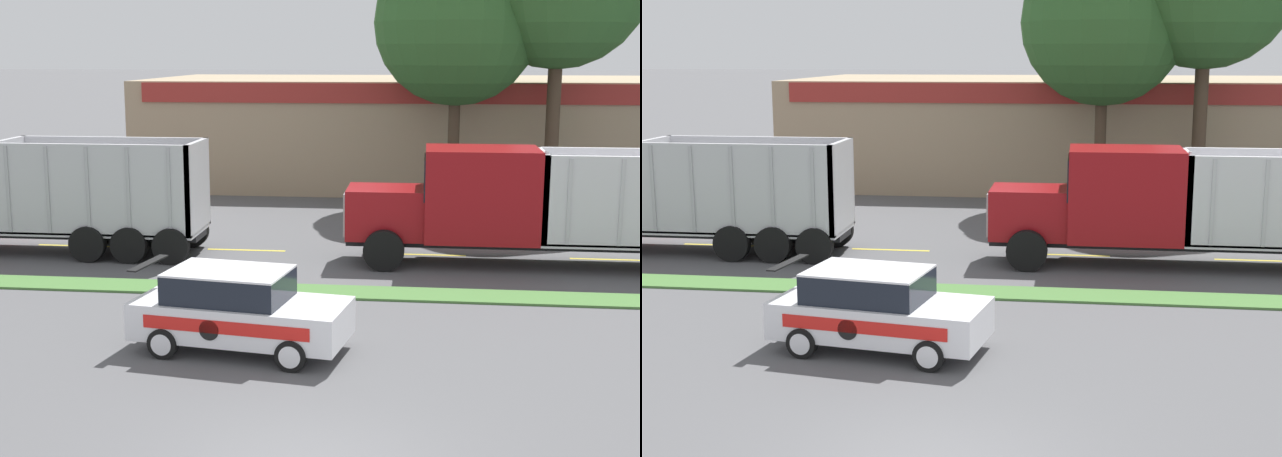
% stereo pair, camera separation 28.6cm
% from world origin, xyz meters
% --- Properties ---
extents(grass_verge, '(120.00, 1.21, 0.06)m').
position_xyz_m(grass_verge, '(0.00, 9.62, 0.03)').
color(grass_verge, '#477538').
rests_on(grass_verge, ground_plane).
extents(centre_line_3, '(2.40, 0.14, 0.01)m').
position_xyz_m(centre_line_3, '(-9.08, 14.22, 0.00)').
color(centre_line_3, yellow).
rests_on(centre_line_3, ground_plane).
extents(centre_line_4, '(2.40, 0.14, 0.01)m').
position_xyz_m(centre_line_4, '(-3.68, 14.22, 0.00)').
color(centre_line_4, yellow).
rests_on(centre_line_4, ground_plane).
extents(centre_line_5, '(2.40, 0.14, 0.01)m').
position_xyz_m(centre_line_5, '(1.72, 14.22, 0.00)').
color(centre_line_5, yellow).
rests_on(centre_line_5, ground_plane).
extents(centre_line_6, '(2.40, 0.14, 0.01)m').
position_xyz_m(centre_line_6, '(7.12, 14.22, 0.00)').
color(centre_line_6, yellow).
rests_on(centre_line_6, ground_plane).
extents(dump_truck_lead, '(10.56, 2.59, 3.38)m').
position_xyz_m(dump_truck_lead, '(-10.91, 13.32, 1.61)').
color(dump_truck_lead, black).
rests_on(dump_truck_lead, ground_plane).
extents(dump_truck_mid, '(12.09, 2.57, 3.32)m').
position_xyz_m(dump_truck_mid, '(4.36, 13.22, 1.69)').
color(dump_truck_mid, black).
rests_on(dump_truck_mid, ground_plane).
extents(rally_car, '(4.48, 2.50, 1.69)m').
position_xyz_m(rally_car, '(-2.00, 5.10, 0.85)').
color(rally_car, white).
rests_on(rally_car, ground_plane).
extents(store_building_backdrop, '(30.95, 12.10, 4.73)m').
position_xyz_m(store_building_backdrop, '(4.63, 30.50, 2.37)').
color(store_building_backdrop, '#9E896B').
rests_on(store_building_backdrop, ground_plane).
extents(tree_behind_left, '(6.26, 6.26, 11.72)m').
position_xyz_m(tree_behind_left, '(2.74, 23.02, 7.64)').
color(tree_behind_left, '#473828').
rests_on(tree_behind_left, ground_plane).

